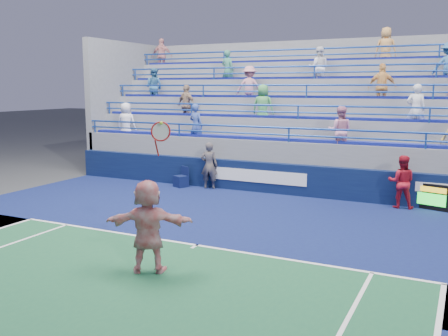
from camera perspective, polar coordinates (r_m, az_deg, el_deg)
The scene contains 8 objects.
ground at distance 12.12m, azimuth -3.13°, elevation -8.90°, with size 120.00×120.00×0.00m, color #333538.
sponsor_wall at distance 17.78m, azimuth 7.12°, elevation -1.28°, with size 18.00×0.32×1.10m.
bleacher_stand at distance 21.20m, azimuth 10.48°, elevation 3.06°, with size 18.00×5.60×6.13m.
serve_speed_board at distance 16.74m, azimuth 22.49°, elevation -3.06°, with size 1.17×0.45×0.82m.
judge_chair at distance 19.06m, azimuth -4.92°, elevation -1.44°, with size 0.58×0.60×0.78m.
tennis_player at distance 10.31m, azimuth -8.67°, elevation -6.57°, with size 1.88×1.26×3.12m.
line_judge at distance 18.60m, azimuth -1.71°, elevation 0.28°, with size 0.64×0.42×1.76m, color #131935.
ball_girl at distance 16.56m, azimuth 19.63°, elevation -1.51°, with size 0.82×0.64×1.68m, color #A31223.
Camera 1 is at (5.64, -10.05, 3.76)m, focal length 40.00 mm.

